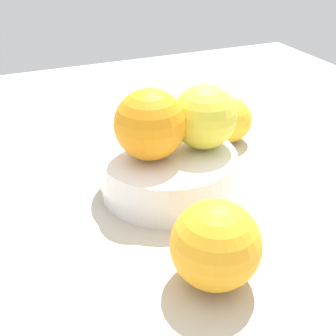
{
  "coord_description": "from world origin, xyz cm",
  "views": [
    {
      "loc": [
        -44.05,
        18.8,
        30.57
      ],
      "look_at": [
        0.0,
        0.0,
        3.09
      ],
      "focal_mm": 48.45,
      "sensor_mm": 36.0,
      "label": 1
    }
  ],
  "objects_px": {
    "orange_loose_0": "(229,120)",
    "orange_loose_1": "(216,245)",
    "orange_in_bowl_0": "(150,125)",
    "orange_in_bowl_1": "(203,116)",
    "fruit_bowl": "(168,173)"
  },
  "relations": [
    {
      "from": "orange_in_bowl_1",
      "to": "orange_loose_0",
      "type": "bearing_deg",
      "value": -45.7
    },
    {
      "from": "fruit_bowl",
      "to": "orange_in_bowl_0",
      "type": "distance_m",
      "value": 0.07
    },
    {
      "from": "orange_in_bowl_0",
      "to": "fruit_bowl",
      "type": "bearing_deg",
      "value": -87.23
    },
    {
      "from": "orange_loose_0",
      "to": "orange_loose_1",
      "type": "relative_size",
      "value": 0.81
    },
    {
      "from": "orange_in_bowl_0",
      "to": "orange_in_bowl_1",
      "type": "height_order",
      "value": "orange_in_bowl_0"
    },
    {
      "from": "orange_in_bowl_0",
      "to": "orange_loose_1",
      "type": "relative_size",
      "value": 0.98
    },
    {
      "from": "orange_in_bowl_0",
      "to": "orange_loose_0",
      "type": "xyz_separation_m",
      "value": [
        0.09,
        -0.16,
        -0.06
      ]
    },
    {
      "from": "orange_in_bowl_0",
      "to": "orange_loose_1",
      "type": "bearing_deg",
      "value": 179.83
    },
    {
      "from": "fruit_bowl",
      "to": "orange_loose_1",
      "type": "xyz_separation_m",
      "value": [
        -0.16,
        0.02,
        0.02
      ]
    },
    {
      "from": "fruit_bowl",
      "to": "orange_loose_0",
      "type": "distance_m",
      "value": 0.17
    },
    {
      "from": "fruit_bowl",
      "to": "orange_in_bowl_1",
      "type": "distance_m",
      "value": 0.08
    },
    {
      "from": "fruit_bowl",
      "to": "orange_loose_1",
      "type": "bearing_deg",
      "value": 172.01
    },
    {
      "from": "orange_in_bowl_1",
      "to": "fruit_bowl",
      "type": "bearing_deg",
      "value": 94.48
    },
    {
      "from": "fruit_bowl",
      "to": "orange_in_bowl_0",
      "type": "xyz_separation_m",
      "value": [
        -0.0,
        0.02,
        0.07
      ]
    },
    {
      "from": "orange_in_bowl_1",
      "to": "orange_loose_1",
      "type": "distance_m",
      "value": 0.19
    }
  ]
}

